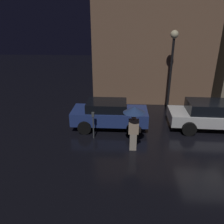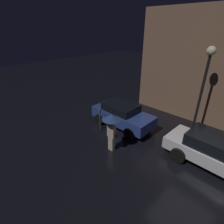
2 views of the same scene
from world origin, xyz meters
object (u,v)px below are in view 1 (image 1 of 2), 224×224
(parked_car_blue, at_px, (109,114))
(street_lamp_near, at_px, (172,55))
(parked_car_white, at_px, (212,115))
(parking_meter, at_px, (93,123))
(pedestrian_with_umbrella, at_px, (134,118))

(parked_car_blue, bearing_deg, street_lamp_near, 35.39)
(parked_car_white, distance_m, parking_meter, 6.18)
(parking_meter, bearing_deg, pedestrian_with_umbrella, -26.34)
(parked_car_white, height_order, pedestrian_with_umbrella, pedestrian_with_umbrella)
(parked_car_blue, distance_m, pedestrian_with_umbrella, 2.61)
(parked_car_white, xyz_separation_m, street_lamp_near, (-1.85, 2.31, 2.70))
(parked_car_white, bearing_deg, parked_car_blue, -176.46)
(parked_car_white, bearing_deg, parking_meter, -164.87)
(pedestrian_with_umbrella, bearing_deg, parking_meter, -27.71)
(parked_car_white, distance_m, street_lamp_near, 4.01)
(pedestrian_with_umbrella, distance_m, street_lamp_near, 5.55)
(parked_car_blue, relative_size, pedestrian_with_umbrella, 1.94)
(parked_car_blue, bearing_deg, pedestrian_with_umbrella, -61.06)
(pedestrian_with_umbrella, bearing_deg, parked_car_white, -151.74)
(pedestrian_with_umbrella, xyz_separation_m, parking_meter, (-1.87, 0.93, -0.71))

